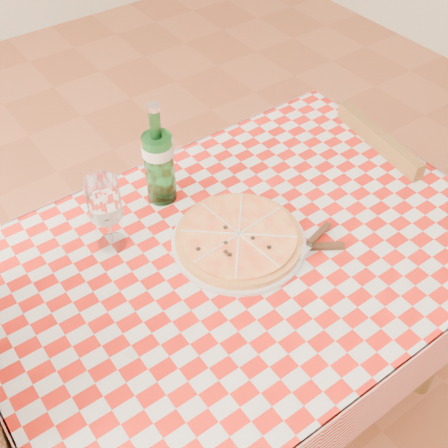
# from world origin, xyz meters

# --- Properties ---
(dining_table) EXTENTS (1.20, 0.80, 0.75)m
(dining_table) POSITION_xyz_m (0.00, 0.00, 0.66)
(dining_table) COLOR brown
(dining_table) RESTS_ON ground
(tablecloth) EXTENTS (1.30, 0.90, 0.01)m
(tablecloth) POSITION_xyz_m (0.00, 0.00, 0.75)
(tablecloth) COLOR #B3140B
(tablecloth) RESTS_ON dining_table
(chair_near) EXTENTS (0.42, 0.42, 0.81)m
(chair_near) POSITION_xyz_m (0.68, 0.09, 0.46)
(chair_near) COLOR brown
(chair_near) RESTS_ON ground
(pizza_plate) EXTENTS (0.37, 0.37, 0.04)m
(pizza_plate) POSITION_xyz_m (0.00, 0.03, 0.78)
(pizza_plate) COLOR gold
(pizza_plate) RESTS_ON tablecloth
(water_bottle) EXTENTS (0.10, 0.10, 0.30)m
(water_bottle) POSITION_xyz_m (-0.06, 0.29, 0.91)
(water_bottle) COLOR #186325
(water_bottle) RESTS_ON tablecloth
(wine_glass) EXTENTS (0.10, 0.10, 0.21)m
(wine_glass) POSITION_xyz_m (-0.25, 0.22, 0.86)
(wine_glass) COLOR white
(wine_glass) RESTS_ON tablecloth
(cutlery) EXTENTS (0.25, 0.21, 0.02)m
(cutlery) POSITION_xyz_m (0.13, -0.09, 0.77)
(cutlery) COLOR silver
(cutlery) RESTS_ON tablecloth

